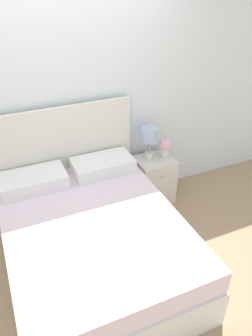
# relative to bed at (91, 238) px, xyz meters

# --- Properties ---
(ground_plane) EXTENTS (12.00, 12.00, 0.00)m
(ground_plane) POSITION_rel_bed_xyz_m (0.00, 0.88, -0.33)
(ground_plane) COLOR tan
(wall_back) EXTENTS (8.00, 0.06, 2.60)m
(wall_back) POSITION_rel_bed_xyz_m (0.00, 0.95, 0.97)
(wall_back) COLOR white
(wall_back) RESTS_ON ground_plane
(bed) EXTENTS (1.53, 1.92, 1.29)m
(bed) POSITION_rel_bed_xyz_m (0.00, 0.00, 0.00)
(bed) COLOR white
(bed) RESTS_ON ground_plane
(nightstand) EXTENTS (0.42, 0.39, 0.56)m
(nightstand) POSITION_rel_bed_xyz_m (1.01, 0.68, -0.05)
(nightstand) COLOR silver
(nightstand) RESTS_ON ground_plane
(table_lamp) EXTENTS (0.19, 0.19, 0.38)m
(table_lamp) POSITION_rel_bed_xyz_m (0.96, 0.74, 0.50)
(table_lamp) COLOR white
(table_lamp) RESTS_ON nightstand
(flower_vase) EXTENTS (0.14, 0.14, 0.23)m
(flower_vase) POSITION_rel_bed_xyz_m (1.15, 0.69, 0.36)
(flower_vase) COLOR white
(flower_vase) RESTS_ON nightstand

